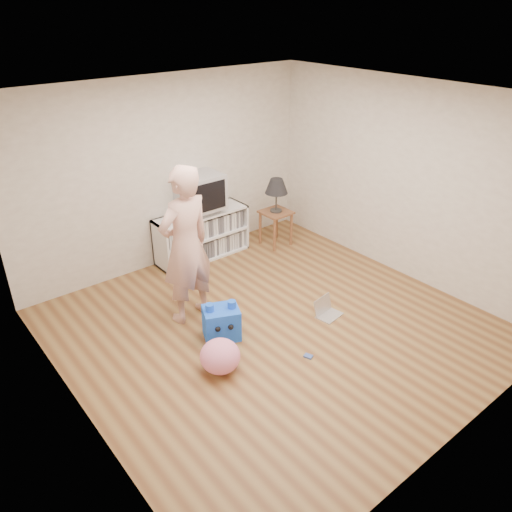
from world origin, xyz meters
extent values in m
plane|color=brown|center=(0.00, 0.00, 0.00)|extent=(4.50, 4.50, 0.00)
cube|color=beige|center=(0.00, 2.25, 1.30)|extent=(4.50, 0.02, 2.60)
cube|color=beige|center=(0.00, -2.25, 1.30)|extent=(4.50, 0.02, 2.60)
cube|color=beige|center=(-2.25, 0.00, 1.30)|extent=(0.02, 4.50, 2.60)
cube|color=beige|center=(2.25, 0.00, 1.30)|extent=(0.02, 4.50, 2.60)
cube|color=white|center=(0.00, 0.00, 2.60)|extent=(4.50, 4.50, 0.01)
cube|color=white|center=(0.36, 2.23, 0.35)|extent=(1.40, 0.03, 0.70)
cube|color=white|center=(-0.32, 2.02, 0.35)|extent=(0.03, 0.45, 0.70)
cube|color=white|center=(1.05, 2.02, 0.35)|extent=(0.03, 0.45, 0.70)
cube|color=white|center=(0.36, 2.02, 0.01)|extent=(1.40, 0.45, 0.03)
cube|color=white|center=(0.36, 2.02, 0.35)|extent=(1.34, 0.45, 0.03)
cube|color=white|center=(0.36, 2.02, 0.68)|extent=(1.40, 0.45, 0.03)
cube|color=silver|center=(0.36, 2.02, 0.35)|extent=(1.26, 0.36, 0.64)
cube|color=gray|center=(0.36, 2.02, 0.73)|extent=(0.45, 0.35, 0.07)
cube|color=#A3A3A8|center=(0.36, 2.02, 1.02)|extent=(0.60, 0.52, 0.50)
cube|color=black|center=(0.36, 1.75, 1.02)|extent=(0.50, 0.01, 0.40)
cylinder|color=brown|center=(1.30, 1.48, 0.26)|extent=(0.04, 0.04, 0.52)
cylinder|color=brown|center=(1.64, 1.48, 0.26)|extent=(0.04, 0.04, 0.52)
cylinder|color=brown|center=(1.30, 1.82, 0.26)|extent=(0.04, 0.04, 0.52)
cylinder|color=brown|center=(1.64, 1.82, 0.26)|extent=(0.04, 0.04, 0.52)
cube|color=brown|center=(1.47, 1.65, 0.54)|extent=(0.42, 0.42, 0.03)
cylinder|color=#333333|center=(1.47, 1.65, 0.56)|extent=(0.18, 0.18, 0.02)
cylinder|color=#333333|center=(1.47, 1.65, 0.74)|extent=(0.02, 0.02, 0.32)
imported|color=#DBA795|center=(-0.63, 0.81, 0.95)|extent=(0.74, 0.54, 1.89)
cube|color=silver|center=(0.68, -0.26, 0.01)|extent=(0.34, 0.26, 0.01)
cube|color=silver|center=(0.66, -0.15, 0.11)|extent=(0.32, 0.11, 0.20)
cube|color=black|center=(0.66, -0.15, 0.11)|extent=(0.28, 0.09, 0.16)
cube|color=#3F59A8|center=(-0.07, -0.66, 0.01)|extent=(0.09, 0.11, 0.02)
cube|color=blue|center=(-0.58, 0.23, 0.19)|extent=(0.49, 0.44, 0.37)
cylinder|color=blue|center=(-0.69, 0.28, 0.42)|extent=(0.09, 0.09, 0.08)
cylinder|color=blue|center=(-0.46, 0.18, 0.42)|extent=(0.09, 0.09, 0.08)
sphere|color=black|center=(-0.71, 0.11, 0.23)|extent=(0.06, 0.06, 0.06)
sphere|color=black|center=(-0.57, 0.05, 0.23)|extent=(0.06, 0.06, 0.06)
ellipsoid|color=pink|center=(-0.92, -0.23, 0.18)|extent=(0.47, 0.47, 0.35)
camera|label=1|loc=(-3.19, -3.60, 3.45)|focal=35.00mm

